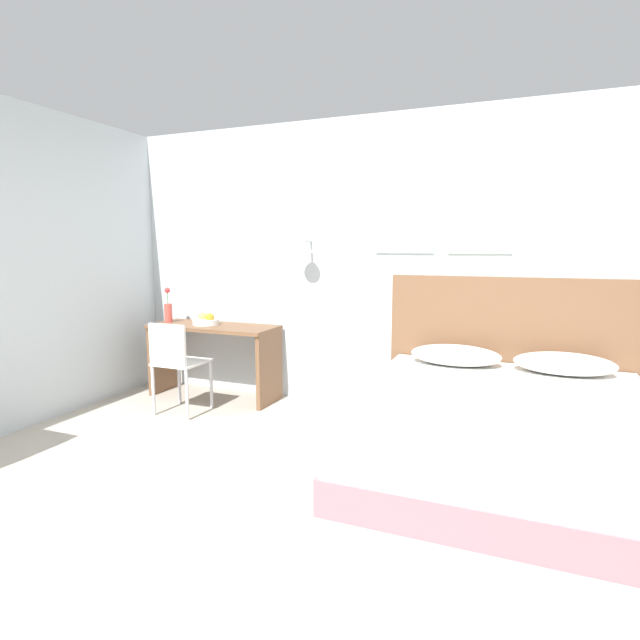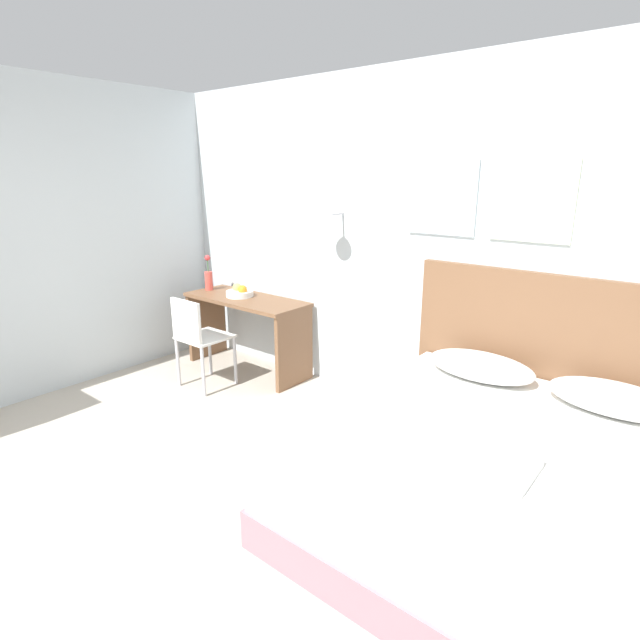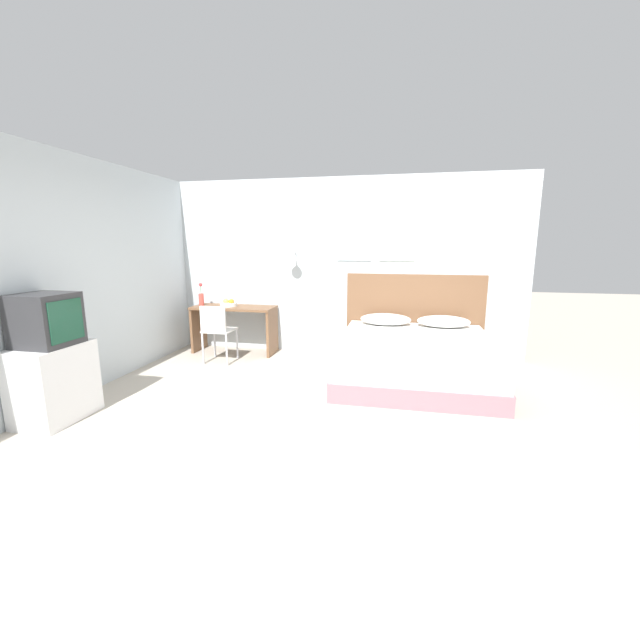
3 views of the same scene
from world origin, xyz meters
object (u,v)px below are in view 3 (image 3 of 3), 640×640
(folded_towel_near_foot, at_px, (424,341))
(fruit_bowl, at_px, (229,304))
(bed, at_px, (414,359))
(desk, at_px, (234,320))
(headboard, at_px, (414,317))
(tv_stand, at_px, (54,383))
(pillow_left, at_px, (386,319))
(pillow_right, at_px, (444,321))
(flower_vase, at_px, (201,298))
(television, at_px, (46,320))
(desk_chair, at_px, (217,328))

(folded_towel_near_foot, xyz_separation_m, fruit_bowl, (-2.90, 1.04, 0.20))
(bed, bearing_deg, desk, 164.76)
(desk, height_order, fruit_bowl, fruit_bowl)
(headboard, xyz_separation_m, tv_stand, (-3.44, -2.88, -0.25))
(pillow_left, bearing_deg, tv_stand, -139.41)
(pillow_right, xyz_separation_m, flower_vase, (-3.67, 0.01, 0.23))
(tv_stand, distance_m, television, 0.62)
(desk, bearing_deg, folded_towel_near_foot, -20.22)
(flower_vase, bearing_deg, desk_chair, -47.54)
(pillow_left, relative_size, desk_chair, 0.86)
(folded_towel_near_foot, bearing_deg, pillow_left, 115.40)
(pillow_right, height_order, desk_chair, desk_chair)
(pillow_left, height_order, folded_towel_near_foot, pillow_left)
(folded_towel_near_foot, bearing_deg, tv_stand, -155.80)
(desk_chair, xyz_separation_m, television, (-0.69, -2.04, 0.48))
(headboard, xyz_separation_m, fruit_bowl, (-2.82, -0.26, 0.14))
(bed, height_order, flower_vase, flower_vase)
(pillow_right, bearing_deg, television, -145.82)
(pillow_left, height_order, tv_stand, tv_stand)
(folded_towel_near_foot, bearing_deg, headboard, 93.72)
(fruit_bowl, bearing_deg, bed, -14.83)
(headboard, distance_m, pillow_right, 0.49)
(desk_chair, relative_size, tv_stand, 1.13)
(bed, height_order, headboard, headboard)
(pillow_left, distance_m, fruit_bowl, 2.42)
(desk, distance_m, television, 2.75)
(bed, bearing_deg, pillow_left, 118.81)
(desk_chair, height_order, tv_stand, desk_chair)
(flower_vase, relative_size, television, 0.72)
(headboard, relative_size, tv_stand, 2.68)
(pillow_left, distance_m, flower_vase, 2.88)
(bed, bearing_deg, pillow_right, 61.19)
(bed, distance_m, headboard, 1.07)
(bed, relative_size, pillow_left, 2.72)
(bed, xyz_separation_m, desk_chair, (-2.74, 0.16, 0.24))
(desk, height_order, flower_vase, flower_vase)
(headboard, bearing_deg, television, -139.97)
(bed, height_order, pillow_left, pillow_left)
(bed, distance_m, desk, 2.84)
(desk, xyz_separation_m, television, (-0.70, -2.62, 0.47))
(folded_towel_near_foot, relative_size, desk_chair, 0.43)
(television, bearing_deg, desk_chair, 71.20)
(pillow_left, xyz_separation_m, television, (-3.03, -2.60, 0.37))
(television, bearing_deg, desk, 75.06)
(headboard, bearing_deg, desk_chair, -162.78)
(bed, relative_size, pillow_right, 2.72)
(tv_stand, bearing_deg, folded_towel_near_foot, 24.20)
(pillow_left, relative_size, pillow_right, 1.00)
(pillow_left, height_order, flower_vase, flower_vase)
(headboard, xyz_separation_m, pillow_right, (0.40, -0.28, -0.00))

